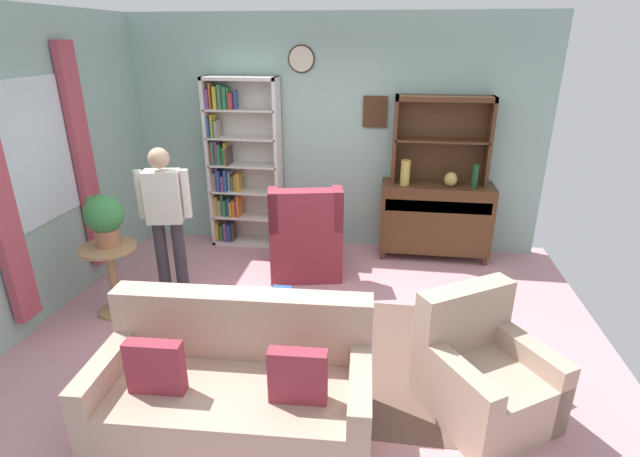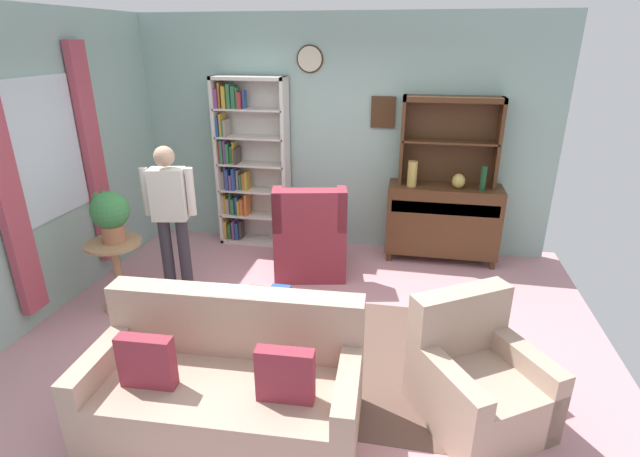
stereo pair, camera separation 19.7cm
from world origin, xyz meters
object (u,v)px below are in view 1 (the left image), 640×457
vase_tall (405,173)px  book_stack (283,293)px  vase_round (451,179)px  bottle_wine (475,176)px  potted_plant_large (104,217)px  wingback_chair (305,242)px  coffee_table (288,310)px  armchair_floral (483,377)px  plant_stand (112,272)px  couch_floral (236,390)px  sideboard (435,217)px  person_reading (166,213)px  bookshelf (239,165)px  sideboard_hutch (442,128)px

vase_tall → book_stack: 2.27m
vase_round → book_stack: vase_round is taller
bottle_wine → potted_plant_large: bottle_wine is taller
vase_tall → wingback_chair: size_ratio=0.28×
potted_plant_large → coffee_table: potted_plant_large is taller
armchair_floral → plant_stand: size_ratio=1.52×
couch_floral → vase_round: bearing=61.0°
potted_plant_large → wingback_chair: bearing=32.2°
couch_floral → plant_stand: size_ratio=2.62×
sideboard → vase_tall: size_ratio=4.41×
bottle_wine → person_reading: size_ratio=0.18×
couch_floral → book_stack: (0.10, 1.06, 0.15)m
bookshelf → potted_plant_large: bearing=-111.6°
bookshelf → sideboard: (2.43, -0.08, -0.54)m
vase_round → armchair_floral: (0.01, -2.59, -0.72)m
plant_stand → coffee_table: plant_stand is taller
sideboard → couch_floral: size_ratio=0.71×
vase_tall → coffee_table: vase_tall is taller
sideboard_hutch → armchair_floral: (0.14, -2.77, -1.27)m
vase_round → bottle_wine: bearing=-4.9°
bottle_wine → coffee_table: size_ratio=0.35×
vase_tall → person_reading: bearing=-151.3°
vase_tall → sideboard_hutch: bearing=25.9°
couch_floral → book_stack: size_ratio=9.54×
vase_round → bottle_wine: bottle_wine is taller
vase_round → couch_floral: 3.49m
vase_round → book_stack: (-1.56, -1.94, -0.54)m
book_stack → bookshelf: bearing=115.6°
bookshelf → sideboard_hutch: size_ratio=1.91×
armchair_floral → wingback_chair: size_ratio=1.01×
bookshelf → sideboard_hutch: 2.49m
couch_floral → person_reading: size_ratio=1.18×
sideboard_hutch → wingback_chair: (-1.47, -0.78, -1.18)m
vase_round → sideboard: bearing=152.8°
couch_floral → armchair_floral: 1.72m
plant_stand → bookshelf: bearing=68.8°
sideboard → sideboard_hutch: bearing=90.0°
vase_tall → couch_floral: 3.28m
vase_round → potted_plant_large: bearing=-153.0°
sideboard → person_reading: size_ratio=0.83×
person_reading → bookshelf: bearing=78.0°
armchair_floral → bottle_wine: bearing=84.5°
plant_stand → book_stack: bearing=-7.7°
coffee_table → bottle_wine: bearing=48.5°
sideboard_hutch → potted_plant_large: bearing=-149.6°
sideboard → bookshelf: bearing=178.0°
sideboard → book_stack: 2.46m
wingback_chair → coffee_table: 1.41m
bookshelf → couch_floral: size_ratio=1.14×
sideboard → wingback_chair: wingback_chair is taller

